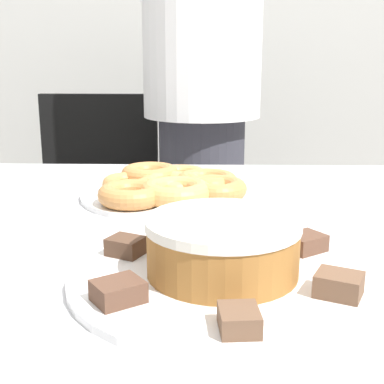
{
  "coord_description": "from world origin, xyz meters",
  "views": [
    {
      "loc": [
        0.04,
        -0.79,
        1.03
      ],
      "look_at": [
        0.02,
        0.01,
        0.83
      ],
      "focal_mm": 50.0,
      "sensor_mm": 36.0,
      "label": 1
    }
  ],
  "objects": [
    {
      "name": "lamington_0",
      "position": [
        0.05,
        -0.05,
        0.79
      ],
      "size": [
        0.05,
        0.05,
        0.03
      ],
      "rotation": [
        0.0,
        0.0,
        1.66
      ],
      "color": "brown",
      "rests_on": "plate_cake"
    },
    {
      "name": "donut_7",
      "position": [
        -0.11,
        0.21,
        0.79
      ],
      "size": [
        0.1,
        0.1,
        0.03
      ],
      "color": "#D18E4C",
      "rests_on": "plate_donuts"
    },
    {
      "name": "donut_1",
      "position": [
        -0.09,
        0.11,
        0.8
      ],
      "size": [
        0.12,
        0.12,
        0.04
      ],
      "color": "#C68447",
      "rests_on": "plate_donuts"
    },
    {
      "name": "table",
      "position": [
        0.0,
        0.0,
        0.68
      ],
      "size": [
        1.57,
        1.03,
        0.77
      ],
      "color": "silver",
      "rests_on": "ground_plane"
    },
    {
      "name": "donut_6",
      "position": [
        -0.07,
        0.27,
        0.8
      ],
      "size": [
        0.12,
        0.12,
        0.04
      ],
      "color": "#C68447",
      "rests_on": "plate_donuts"
    },
    {
      "name": "lamington_5",
      "position": [
        0.17,
        -0.11,
        0.79
      ],
      "size": [
        0.06,
        0.06,
        0.02
      ],
      "rotation": [
        0.0,
        0.0,
        6.89
      ],
      "color": "brown",
      "rests_on": "plate_cake"
    },
    {
      "name": "donut_5",
      "position": [
        -0.01,
        0.28,
        0.79
      ],
      "size": [
        0.11,
        0.11,
        0.03
      ],
      "color": "tan",
      "rests_on": "plate_donuts"
    },
    {
      "name": "lamington_2",
      "position": [
        -0.05,
        -0.27,
        0.79
      ],
      "size": [
        0.07,
        0.06,
        0.02
      ],
      "rotation": [
        0.0,
        0.0,
        3.75
      ],
      "color": "brown",
      "rests_on": "plate_cake"
    },
    {
      "name": "plate_donuts",
      "position": [
        -0.02,
        0.21,
        0.77
      ],
      "size": [
        0.35,
        0.35,
        0.01
      ],
      "color": "white",
      "rests_on": "table"
    },
    {
      "name": "person_standing",
      "position": [
        0.03,
        0.8,
        0.92
      ],
      "size": [
        0.34,
        0.34,
        1.73
      ],
      "color": "#383842",
      "rests_on": "ground_plane"
    },
    {
      "name": "lamington_1",
      "position": [
        -0.06,
        -0.13,
        0.79
      ],
      "size": [
        0.06,
        0.05,
        0.02
      ],
      "rotation": [
        0.0,
        0.0,
        2.71
      ],
      "color": "#513828",
      "rests_on": "plate_cake"
    },
    {
      "name": "lamington_3",
      "position": [
        0.07,
        -0.33,
        0.79
      ],
      "size": [
        0.04,
        0.05,
        0.02
      ],
      "rotation": [
        0.0,
        0.0,
        4.8
      ],
      "color": "brown",
      "rests_on": "plate_cake"
    },
    {
      "name": "donut_3",
      "position": [
        0.06,
        0.16,
        0.79
      ],
      "size": [
        0.11,
        0.11,
        0.03
      ],
      "color": "#C68447",
      "rests_on": "plate_donuts"
    },
    {
      "name": "donut_0",
      "position": [
        -0.02,
        0.21,
        0.79
      ],
      "size": [
        0.12,
        0.12,
        0.03
      ],
      "color": "tan",
      "rests_on": "plate_donuts"
    },
    {
      "name": "donut_4",
      "position": [
        0.04,
        0.23,
        0.79
      ],
      "size": [
        0.12,
        0.12,
        0.03
      ],
      "color": "#C68447",
      "rests_on": "plate_donuts"
    },
    {
      "name": "donut_2",
      "position": [
        -0.01,
        0.13,
        0.8
      ],
      "size": [
        0.13,
        0.13,
        0.04
      ],
      "color": "tan",
      "rests_on": "plate_donuts"
    },
    {
      "name": "plate_cake",
      "position": [
        0.06,
        -0.19,
        0.77
      ],
      "size": [
        0.37,
        0.37,
        0.01
      ],
      "color": "white",
      "rests_on": "table"
    },
    {
      "name": "lamington_4",
      "position": [
        0.19,
        -0.25,
        0.79
      ],
      "size": [
        0.06,
        0.06,
        0.03
      ],
      "rotation": [
        0.0,
        0.0,
        5.85
      ],
      "color": "brown",
      "rests_on": "plate_cake"
    },
    {
      "name": "frosted_cake",
      "position": [
        0.06,
        -0.19,
        0.81
      ],
      "size": [
        0.19,
        0.19,
        0.07
      ],
      "color": "#9E662D",
      "rests_on": "plate_cake"
    },
    {
      "name": "office_chair_left",
      "position": [
        -0.32,
        0.86,
        0.43
      ],
      "size": [
        0.45,
        0.45,
        0.91
      ],
      "rotation": [
        0.0,
        0.0,
        -0.01
      ],
      "color": "black",
      "rests_on": "ground_plane"
    }
  ]
}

